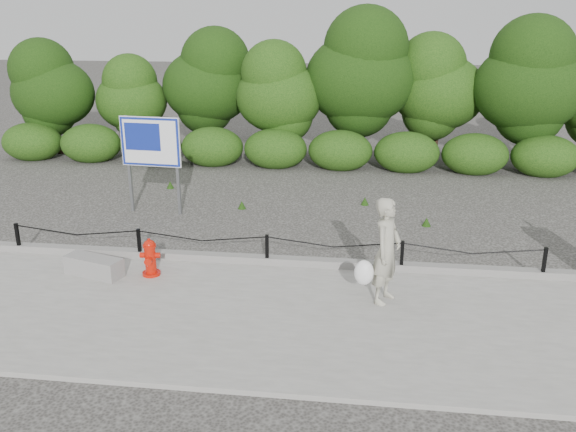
% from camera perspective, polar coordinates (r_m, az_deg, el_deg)
% --- Properties ---
extents(ground, '(90.00, 90.00, 0.00)m').
position_cam_1_polar(ground, '(11.61, -1.95, -4.91)').
color(ground, '#2D2B28').
rests_on(ground, ground).
extents(sidewalk, '(14.00, 4.00, 0.08)m').
position_cam_1_polar(sidewalk, '(9.83, -3.84, -9.37)').
color(sidewalk, gray).
rests_on(sidewalk, ground).
extents(curb, '(14.00, 0.22, 0.14)m').
position_cam_1_polar(curb, '(11.60, -1.92, -4.14)').
color(curb, slate).
rests_on(curb, sidewalk).
extents(chain_barrier, '(10.06, 0.06, 0.60)m').
position_cam_1_polar(chain_barrier, '(11.44, -1.98, -2.82)').
color(chain_barrier, black).
rests_on(chain_barrier, sidewalk).
extents(treeline, '(20.06, 3.51, 4.67)m').
position_cam_1_polar(treeline, '(19.57, 5.35, 12.22)').
color(treeline, black).
rests_on(treeline, ground).
extents(fire_hydrant, '(0.37, 0.39, 0.70)m').
position_cam_1_polar(fire_hydrant, '(11.29, -12.77, -3.84)').
color(fire_hydrant, red).
rests_on(fire_hydrant, sidewalk).
extents(pedestrian, '(0.84, 0.77, 1.77)m').
position_cam_1_polar(pedestrian, '(9.98, 9.08, -3.37)').
color(pedestrian, '#A3A08C').
rests_on(pedestrian, sidewalk).
extents(concrete_block, '(1.15, 0.67, 0.35)m').
position_cam_1_polar(concrete_block, '(11.61, -17.71, -4.49)').
color(concrete_block, gray).
rests_on(concrete_block, sidewalk).
extents(advertising_sign, '(1.45, 0.22, 2.32)m').
position_cam_1_polar(advertising_sign, '(14.60, -12.73, 6.40)').
color(advertising_sign, slate).
rests_on(advertising_sign, ground).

